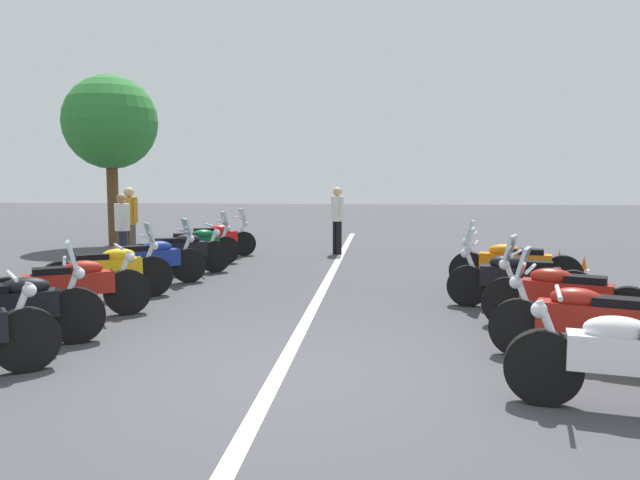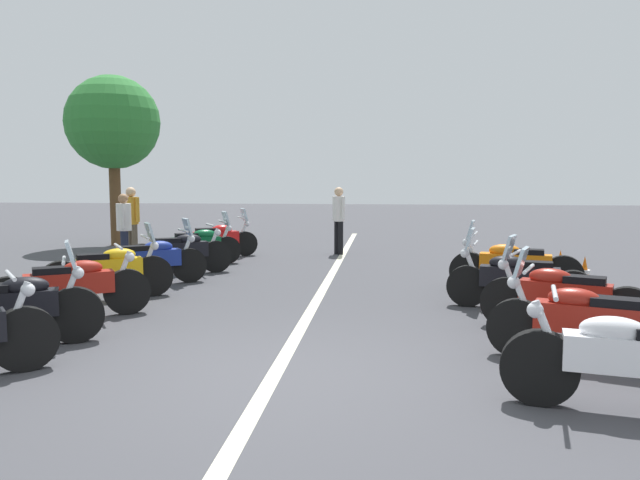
# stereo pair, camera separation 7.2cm
# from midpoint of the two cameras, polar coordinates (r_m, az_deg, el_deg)

# --- Properties ---
(ground_plane) EXTENTS (80.00, 80.00, 0.00)m
(ground_plane) POSITION_cam_midpoint_polar(r_m,az_deg,el_deg) (6.20, -4.43, -12.58)
(ground_plane) COLOR #424247
(lane_centre_stripe) EXTENTS (21.70, 0.16, 0.01)m
(lane_centre_stripe) POSITION_cam_midpoint_polar(r_m,az_deg,el_deg) (10.86, 0.10, -4.55)
(lane_centre_stripe) COLOR beige
(lane_centre_stripe) RESTS_ON ground_plane
(motorcycle_left_row_1) EXTENTS (1.12, 1.90, 1.22)m
(motorcycle_left_row_1) POSITION_cam_midpoint_polar(r_m,az_deg,el_deg) (7.87, -26.97, -5.67)
(motorcycle_left_row_1) COLOR black
(motorcycle_left_row_1) RESTS_ON ground_plane
(motorcycle_left_row_2) EXTENTS (1.29, 1.91, 1.01)m
(motorcycle_left_row_2) POSITION_cam_midpoint_polar(r_m,az_deg,el_deg) (9.14, -22.34, -4.04)
(motorcycle_left_row_2) COLOR black
(motorcycle_left_row_2) RESTS_ON ground_plane
(motorcycle_left_row_3) EXTENTS (1.23, 1.82, 1.23)m
(motorcycle_left_row_3) POSITION_cam_midpoint_polar(r_m,az_deg,el_deg) (10.39, -19.20, -2.70)
(motorcycle_left_row_3) COLOR black
(motorcycle_left_row_3) RESTS_ON ground_plane
(motorcycle_left_row_4) EXTENTS (1.30, 1.86, 1.21)m
(motorcycle_left_row_4) POSITION_cam_midpoint_polar(r_m,az_deg,el_deg) (11.56, -15.74, -1.81)
(motorcycle_left_row_4) COLOR black
(motorcycle_left_row_4) RESTS_ON ground_plane
(motorcycle_left_row_5) EXTENTS (1.18, 1.92, 1.01)m
(motorcycle_left_row_5) POSITION_cam_midpoint_polar(r_m,az_deg,el_deg) (12.72, -13.08, -1.09)
(motorcycle_left_row_5) COLOR black
(motorcycle_left_row_5) RESTS_ON ground_plane
(motorcycle_left_row_6) EXTENTS (1.14, 1.82, 1.20)m
(motorcycle_left_row_6) POSITION_cam_midpoint_polar(r_m,az_deg,el_deg) (13.99, -11.55, -0.45)
(motorcycle_left_row_6) COLOR black
(motorcycle_left_row_6) RESTS_ON ground_plane
(motorcycle_left_row_7) EXTENTS (1.17, 1.96, 1.20)m
(motorcycle_left_row_7) POSITION_cam_midpoint_polar(r_m,az_deg,el_deg) (15.34, -9.91, 0.12)
(motorcycle_left_row_7) COLOR black
(motorcycle_left_row_7) RESTS_ON ground_plane
(motorcycle_right_row_0) EXTENTS (0.82, 2.12, 1.01)m
(motorcycle_right_row_0) POSITION_cam_midpoint_polar(r_m,az_deg,el_deg) (5.74, 27.05, -9.91)
(motorcycle_right_row_0) COLOR black
(motorcycle_right_row_0) RESTS_ON ground_plane
(motorcycle_right_row_1) EXTENTS (0.98, 2.04, 1.21)m
(motorcycle_right_row_1) POSITION_cam_midpoint_polar(r_m,az_deg,el_deg) (7.00, 23.58, -6.95)
(motorcycle_right_row_1) COLOR black
(motorcycle_right_row_1) RESTS_ON ground_plane
(motorcycle_right_row_2) EXTENTS (1.00, 1.98, 1.22)m
(motorcycle_right_row_2) POSITION_cam_midpoint_polar(r_m,az_deg,el_deg) (8.31, 21.45, -4.89)
(motorcycle_right_row_2) COLOR black
(motorcycle_right_row_2) RESTS_ON ground_plane
(motorcycle_right_row_3) EXTENTS (0.83, 2.10, 1.20)m
(motorcycle_right_row_3) POSITION_cam_midpoint_polar(r_m,az_deg,el_deg) (9.57, 17.67, -3.43)
(motorcycle_right_row_3) COLOR black
(motorcycle_right_row_3) RESTS_ON ground_plane
(motorcycle_right_row_4) EXTENTS (0.84, 2.19, 1.22)m
(motorcycle_right_row_4) POSITION_cam_midpoint_polar(r_m,az_deg,el_deg) (11.01, 17.32, -2.19)
(motorcycle_right_row_4) COLOR black
(motorcycle_right_row_4) RESTS_ON ground_plane
(traffic_cone_0) EXTENTS (0.36, 0.36, 0.61)m
(traffic_cone_0) POSITION_cam_midpoint_polar(r_m,az_deg,el_deg) (12.37, 21.19, -2.32)
(traffic_cone_0) COLOR orange
(traffic_cone_0) RESTS_ON ground_plane
(traffic_cone_1) EXTENTS (0.36, 0.36, 0.61)m
(traffic_cone_1) POSITION_cam_midpoint_polar(r_m,az_deg,el_deg) (11.55, 23.15, -2.95)
(traffic_cone_1) COLOR orange
(traffic_cone_1) RESTS_ON ground_plane
(bystander_1) EXTENTS (0.32, 0.48, 1.74)m
(bystander_1) POSITION_cam_midpoint_polar(r_m,az_deg,el_deg) (15.18, -17.41, 2.02)
(bystander_1) COLOR brown
(bystander_1) RESTS_ON ground_plane
(bystander_2) EXTENTS (0.45, 0.34, 1.72)m
(bystander_2) POSITION_cam_midpoint_polar(r_m,az_deg,el_deg) (15.68, 1.48, 2.35)
(bystander_2) COLOR black
(bystander_2) RESTS_ON ground_plane
(bystander_3) EXTENTS (0.52, 0.32, 1.61)m
(bystander_3) POSITION_cam_midpoint_polar(r_m,az_deg,el_deg) (14.15, -18.05, 1.40)
(bystander_3) COLOR #1E2338
(bystander_3) RESTS_ON ground_plane
(roadside_tree_1) EXTENTS (2.66, 2.66, 4.87)m
(roadside_tree_1) POSITION_cam_midpoint_polar(r_m,az_deg,el_deg) (18.75, -19.02, 10.24)
(roadside_tree_1) COLOR brown
(roadside_tree_1) RESTS_ON ground_plane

